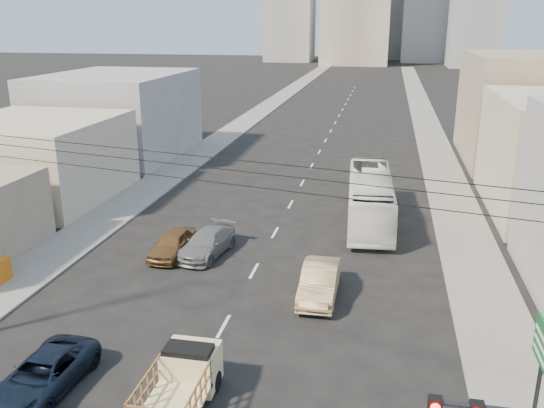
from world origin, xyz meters
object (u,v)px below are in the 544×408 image
(city_bus, at_px, (370,198))
(sedan_brown, at_px, (173,244))
(sedan_tan, at_px, (319,282))
(sedan_grey, at_px, (207,243))
(green_sign, at_px, (541,362))
(flatbed_pickup, at_px, (181,381))
(navy_pickup, at_px, (43,374))

(city_bus, xyz_separation_m, sedan_brown, (-10.81, -8.17, -0.92))
(sedan_tan, bearing_deg, sedan_grey, 149.45)
(sedan_grey, relative_size, green_sign, 0.98)
(city_bus, xyz_separation_m, sedan_tan, (-1.98, -11.67, -0.85))
(flatbed_pickup, bearing_deg, sedan_brown, 111.82)
(city_bus, bearing_deg, sedan_brown, -146.19)
(sedan_brown, distance_m, sedan_tan, 9.50)
(city_bus, relative_size, sedan_brown, 2.78)
(flatbed_pickup, distance_m, sedan_brown, 13.89)
(sedan_brown, relative_size, sedan_tan, 0.88)
(city_bus, bearing_deg, sedan_grey, -142.76)
(sedan_brown, xyz_separation_m, green_sign, (16.19, -13.67, 3.02))
(sedan_tan, bearing_deg, city_bus, 80.04)
(navy_pickup, distance_m, green_sign, 16.59)
(navy_pickup, bearing_deg, flatbed_pickup, 2.93)
(flatbed_pickup, height_order, sedan_brown, flatbed_pickup)
(sedan_brown, xyz_separation_m, sedan_tan, (8.84, -3.50, 0.08))
(flatbed_pickup, relative_size, sedan_tan, 0.91)
(city_bus, bearing_deg, flatbed_pickup, -108.28)
(flatbed_pickup, height_order, navy_pickup, flatbed_pickup)
(flatbed_pickup, distance_m, sedan_grey, 13.83)
(navy_pickup, xyz_separation_m, sedan_grey, (1.97, 13.45, 0.04))
(city_bus, height_order, sedan_brown, city_bus)
(navy_pickup, distance_m, sedan_brown, 12.90)
(city_bus, distance_m, sedan_grey, 11.77)
(navy_pickup, xyz_separation_m, green_sign, (16.28, -0.77, 3.07))
(city_bus, bearing_deg, green_sign, -79.40)
(sedan_brown, height_order, sedan_tan, sedan_tan)
(city_bus, height_order, green_sign, green_sign)
(flatbed_pickup, height_order, sedan_tan, flatbed_pickup)
(flatbed_pickup, distance_m, city_bus, 21.81)
(sedan_grey, bearing_deg, city_bus, 49.86)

